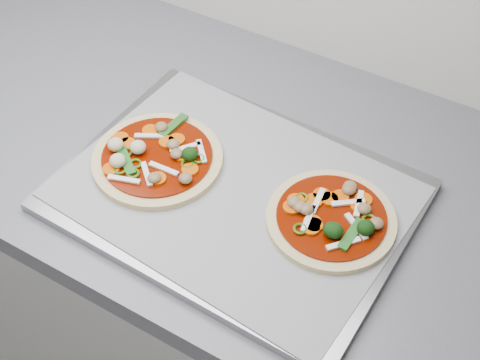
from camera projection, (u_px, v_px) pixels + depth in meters
The scene contains 6 objects.
base_cabinet at pixel (148, 271), 1.46m from camera, with size 3.60×0.60×0.86m, color #B9B9B7.
countertop at pixel (120, 117), 1.12m from camera, with size 3.60×0.60×0.04m, color slate.
baking_tray at pixel (235, 196), 0.97m from camera, with size 0.49×0.36×0.02m, color gray.
parchment at pixel (235, 192), 0.96m from camera, with size 0.47×0.34×0.00m, color gray.
pizza_left at pixel (156, 158), 0.99m from camera, with size 0.25×0.25×0.03m.
pizza_right at pixel (332, 218), 0.92m from camera, with size 0.20×0.20×0.03m.
Camera 1 is at (0.60, 0.68, 1.64)m, focal length 50.00 mm.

